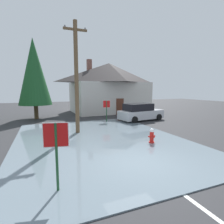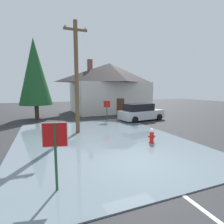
{
  "view_description": "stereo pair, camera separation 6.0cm",
  "coord_description": "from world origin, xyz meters",
  "px_view_note": "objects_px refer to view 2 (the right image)",
  "views": [
    {
      "loc": [
        -3.79,
        -6.29,
        3.11
      ],
      "look_at": [
        0.35,
        4.01,
        1.69
      ],
      "focal_mm": 28.4,
      "sensor_mm": 36.0,
      "label": 1
    },
    {
      "loc": [
        -3.73,
        -6.31,
        3.11
      ],
      "look_at": [
        0.35,
        4.01,
        1.69
      ],
      "focal_mm": 28.4,
      "sensor_mm": 36.0,
      "label": 2
    }
  ],
  "objects_px": {
    "utility_pole": "(77,76)",
    "pine_tree_mid_left": "(35,72)",
    "house": "(110,87)",
    "stop_sign_near": "(55,143)",
    "fire_hydrant": "(152,136)",
    "parked_car": "(141,112)",
    "stop_sign_far": "(107,107)"
  },
  "relations": [
    {
      "from": "utility_pole",
      "to": "pine_tree_mid_left",
      "type": "height_order",
      "value": "pine_tree_mid_left"
    },
    {
      "from": "pine_tree_mid_left",
      "to": "stop_sign_far",
      "type": "bearing_deg",
      "value": -34.62
    },
    {
      "from": "stop_sign_near",
      "to": "fire_hydrant",
      "type": "xyz_separation_m",
      "value": [
        5.48,
        3.04,
        -1.1
      ]
    },
    {
      "from": "parked_car",
      "to": "stop_sign_far",
      "type": "bearing_deg",
      "value": 171.68
    },
    {
      "from": "stop_sign_near",
      "to": "stop_sign_far",
      "type": "relative_size",
      "value": 1.04
    },
    {
      "from": "utility_pole",
      "to": "house",
      "type": "xyz_separation_m",
      "value": [
        6.48,
        10.66,
        -0.57
      ]
    },
    {
      "from": "stop_sign_far",
      "to": "parked_car",
      "type": "height_order",
      "value": "stop_sign_far"
    },
    {
      "from": "stop_sign_near",
      "to": "parked_car",
      "type": "height_order",
      "value": "stop_sign_near"
    },
    {
      "from": "utility_pole",
      "to": "house",
      "type": "relative_size",
      "value": 0.72
    },
    {
      "from": "utility_pole",
      "to": "house",
      "type": "distance_m",
      "value": 12.49
    },
    {
      "from": "fire_hydrant",
      "to": "stop_sign_near",
      "type": "bearing_deg",
      "value": -150.98
    },
    {
      "from": "fire_hydrant",
      "to": "house",
      "type": "xyz_separation_m",
      "value": [
        3.0,
        14.76,
        3.02
      ]
    },
    {
      "from": "house",
      "to": "parked_car",
      "type": "bearing_deg",
      "value": -87.11
    },
    {
      "from": "parked_car",
      "to": "pine_tree_mid_left",
      "type": "bearing_deg",
      "value": 153.49
    },
    {
      "from": "fire_hydrant",
      "to": "house",
      "type": "bearing_deg",
      "value": 78.5
    },
    {
      "from": "stop_sign_near",
      "to": "stop_sign_far",
      "type": "distance_m",
      "value": 11.83
    },
    {
      "from": "stop_sign_near",
      "to": "stop_sign_far",
      "type": "xyz_separation_m",
      "value": [
        5.44,
        10.51,
        -0.08
      ]
    },
    {
      "from": "parked_car",
      "to": "pine_tree_mid_left",
      "type": "relative_size",
      "value": 0.58
    },
    {
      "from": "fire_hydrant",
      "to": "parked_car",
      "type": "bearing_deg",
      "value": 64.01
    },
    {
      "from": "fire_hydrant",
      "to": "house",
      "type": "height_order",
      "value": "house"
    },
    {
      "from": "stop_sign_near",
      "to": "fire_hydrant",
      "type": "bearing_deg",
      "value": 29.02
    },
    {
      "from": "parked_car",
      "to": "house",
      "type": "bearing_deg",
      "value": 92.89
    },
    {
      "from": "utility_pole",
      "to": "pine_tree_mid_left",
      "type": "relative_size",
      "value": 0.93
    },
    {
      "from": "stop_sign_near",
      "to": "house",
      "type": "xyz_separation_m",
      "value": [
        8.48,
        17.79,
        1.92
      ]
    },
    {
      "from": "house",
      "to": "parked_car",
      "type": "relative_size",
      "value": 2.24
    },
    {
      "from": "fire_hydrant",
      "to": "utility_pole",
      "type": "bearing_deg",
      "value": 130.38
    },
    {
      "from": "stop_sign_far",
      "to": "pine_tree_mid_left",
      "type": "relative_size",
      "value": 0.25
    },
    {
      "from": "pine_tree_mid_left",
      "to": "fire_hydrant",
      "type": "bearing_deg",
      "value": -61.76
    },
    {
      "from": "stop_sign_near",
      "to": "parked_car",
      "type": "bearing_deg",
      "value": 48.43
    },
    {
      "from": "fire_hydrant",
      "to": "house",
      "type": "relative_size",
      "value": 0.08
    },
    {
      "from": "utility_pole",
      "to": "pine_tree_mid_left",
      "type": "distance_m",
      "value": 8.3
    },
    {
      "from": "stop_sign_near",
      "to": "fire_hydrant",
      "type": "height_order",
      "value": "stop_sign_near"
    }
  ]
}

